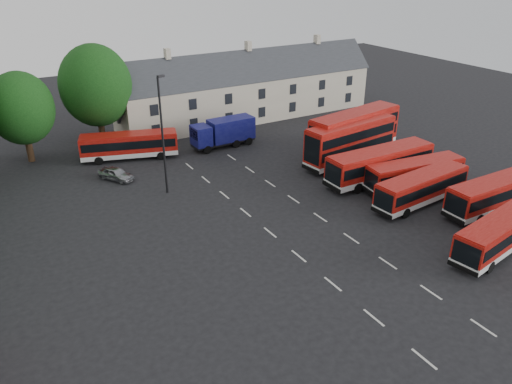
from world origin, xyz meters
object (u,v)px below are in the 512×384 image
box_truck (224,132)px  lamppost (163,133)px  silver_car (116,174)px  bus_dd_south (350,140)px  bus_row_a (501,231)px

box_truck → lamppost: size_ratio=0.68×
silver_car → lamppost: 8.06m
bus_dd_south → silver_car: (-22.62, 8.15, -1.92)m
bus_dd_south → lamppost: lamppost is taller
lamppost → silver_car: bearing=122.0°
bus_dd_south → box_truck: size_ratio=1.52×
silver_car → box_truck: bearing=-19.1°
silver_car → lamppost: lamppost is taller
bus_row_a → silver_car: 34.42m
bus_row_a → box_truck: 31.27m
bus_row_a → box_truck: size_ratio=1.38×
bus_row_a → bus_dd_south: bus_dd_south is taller
bus_row_a → bus_dd_south: (1.81, 19.24, 0.87)m
box_truck → lamppost: (-10.20, -8.25, 4.00)m
bus_row_a → box_truck: (-7.33, 30.40, 0.11)m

